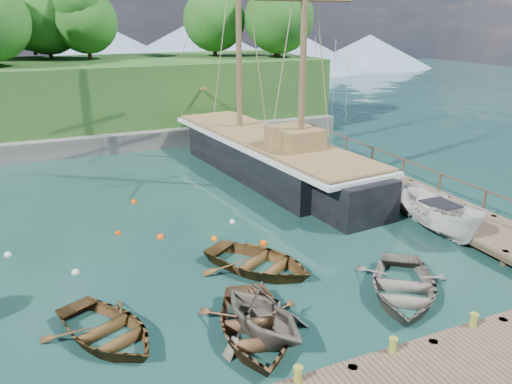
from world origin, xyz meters
TOP-DOWN VIEW (x-y plane):
  - ground at (0.00, 0.00)m, footprint 160.00×160.00m
  - dock_east at (11.50, 7.00)m, footprint 3.20×24.00m
  - bollard_2 at (2.00, -5.10)m, footprint 0.26×0.26m
  - bollard_3 at (5.00, -5.10)m, footprint 0.26×0.26m
  - rowboat_0 at (-5.18, -0.44)m, footprint 4.52×5.10m
  - rowboat_1 at (-0.70, -2.21)m, footprint 3.91×4.28m
  - rowboat_2 at (-0.92, -2.11)m, footprint 4.39×5.37m
  - rowboat_3 at (4.88, -2.06)m, footprint 5.61×5.90m
  - rowboat_4 at (0.94, 1.76)m, footprint 5.27×5.64m
  - cabin_boat_white at (10.00, 1.76)m, footprint 2.30×5.35m
  - schooner at (6.55, 13.07)m, footprint 6.53×25.89m
  - mooring_buoy_0 at (-5.72, 4.41)m, footprint 0.31×0.31m
  - mooring_buoy_1 at (-1.91, 6.33)m, footprint 0.36×0.36m
  - mooring_buoy_2 at (0.27, 5.17)m, footprint 0.31×0.31m
  - mooring_buoy_3 at (1.71, 6.68)m, footprint 0.28×0.28m
  - mooring_buoy_4 at (-3.59, 7.52)m, footprint 0.28×0.28m
  - mooring_buoy_5 at (-2.15, 11.38)m, footprint 0.32×0.32m
  - mooring_buoy_6 at (-8.19, 7.14)m, footprint 0.30×0.30m
  - mooring_buoy_7 at (2.09, 3.86)m, footprint 0.33×0.33m
  - distant_ridge at (4.30, 70.00)m, footprint 117.00×40.00m

SIDE VIEW (x-z plane):
  - ground at x=0.00m, z-range 0.00..0.00m
  - bollard_2 at x=2.00m, z-range -0.23..0.23m
  - bollard_3 at x=5.00m, z-range -0.23..0.23m
  - rowboat_0 at x=-5.18m, z-range -0.44..0.44m
  - rowboat_1 at x=-0.70m, z-range -0.96..0.96m
  - rowboat_2 at x=-0.92m, z-range -0.49..0.49m
  - rowboat_3 at x=4.88m, z-range -0.50..0.50m
  - rowboat_4 at x=0.94m, z-range -0.48..0.48m
  - cabin_boat_white at x=10.00m, z-range -1.01..1.01m
  - mooring_buoy_0 at x=-5.72m, z-range -0.15..0.15m
  - mooring_buoy_1 at x=-1.91m, z-range -0.18..0.18m
  - mooring_buoy_2 at x=0.27m, z-range -0.16..0.16m
  - mooring_buoy_3 at x=1.71m, z-range -0.14..0.14m
  - mooring_buoy_4 at x=-3.59m, z-range -0.14..0.14m
  - mooring_buoy_5 at x=-2.15m, z-range -0.16..0.16m
  - mooring_buoy_6 at x=-8.19m, z-range -0.15..0.15m
  - mooring_buoy_7 at x=2.09m, z-range -0.16..0.16m
  - dock_east at x=11.50m, z-range -0.12..0.98m
  - schooner at x=6.55m, z-range -8.31..10.38m
  - distant_ridge at x=4.30m, z-range -0.65..9.35m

